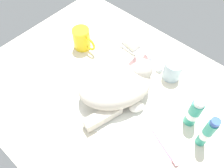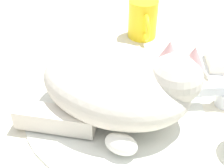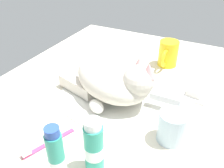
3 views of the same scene
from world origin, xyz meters
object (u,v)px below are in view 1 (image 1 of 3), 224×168
(coffee_mug, at_px, (82,39))
(soap_bar, at_px, (131,43))
(cat, at_px, (118,84))
(faucet, at_px, (147,62))
(mouthwash_bottle, at_px, (207,133))
(rinse_cup, at_px, (173,70))
(toothpaste_bottle, at_px, (194,113))
(toothbrush, at_px, (166,149))

(coffee_mug, height_order, soap_bar, coffee_mug)
(cat, height_order, coffee_mug, cat)
(faucet, xyz_separation_m, cat, (0.01, -0.19, 0.05))
(cat, distance_m, coffee_mug, 0.30)
(soap_bar, bearing_deg, mouthwash_bottle, -22.63)
(mouthwash_bottle, bearing_deg, rinse_cup, 143.71)
(rinse_cup, height_order, mouthwash_bottle, mouthwash_bottle)
(toothpaste_bottle, relative_size, mouthwash_bottle, 0.88)
(mouthwash_bottle, bearing_deg, coffee_mug, 175.63)
(faucet, height_order, toothpaste_bottle, toothpaste_bottle)
(mouthwash_bottle, bearing_deg, toothpaste_bottle, 147.83)
(mouthwash_bottle, bearing_deg, toothbrush, -125.44)
(cat, xyz_separation_m, coffee_mug, (-0.28, 0.09, -0.02))
(rinse_cup, bearing_deg, toothpaste_bottle, -37.90)
(soap_bar, bearing_deg, toothbrush, -36.78)
(cat, bearing_deg, mouthwash_bottle, 6.86)
(soap_bar, bearing_deg, rinse_cup, -5.38)
(rinse_cup, distance_m, mouthwash_bottle, 0.29)
(faucet, bearing_deg, toothpaste_bottle, -21.22)
(cat, xyz_separation_m, toothpaste_bottle, (0.27, 0.08, -0.01))
(faucet, height_order, soap_bar, faucet)
(faucet, xyz_separation_m, mouthwash_bottle, (0.34, -0.15, 0.05))
(soap_bar, relative_size, toothpaste_bottle, 0.53)
(coffee_mug, bearing_deg, mouthwash_bottle, -4.37)
(coffee_mug, distance_m, rinse_cup, 0.40)
(faucet, relative_size, mouthwash_bottle, 0.90)
(soap_bar, relative_size, mouthwash_bottle, 0.46)
(rinse_cup, height_order, toothbrush, rinse_cup)
(mouthwash_bottle, distance_m, toothbrush, 0.14)
(faucet, height_order, mouthwash_bottle, mouthwash_bottle)
(cat, bearing_deg, coffee_mug, 162.84)
(soap_bar, bearing_deg, toothpaste_bottle, -20.79)
(rinse_cup, bearing_deg, mouthwash_bottle, -36.29)
(rinse_cup, distance_m, toothpaste_bottle, 0.21)
(mouthwash_bottle, xyz_separation_m, toothbrush, (-0.07, -0.10, -0.07))
(cat, relative_size, toothpaste_bottle, 2.54)
(cat, height_order, toothpaste_bottle, cat)
(rinse_cup, relative_size, toothbrush, 0.60)
(cat, distance_m, soap_bar, 0.26)
(toothpaste_bottle, distance_m, toothbrush, 0.15)
(rinse_cup, relative_size, toothpaste_bottle, 0.60)
(coffee_mug, xyz_separation_m, mouthwash_bottle, (0.61, -0.05, 0.02))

